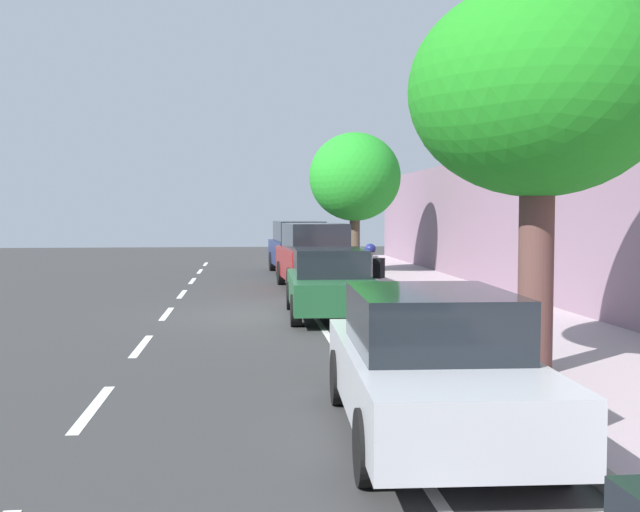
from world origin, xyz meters
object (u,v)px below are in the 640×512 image
at_px(parked_suv_dark_blue_farthest, 299,247).
at_px(bicycle_at_curb, 358,299).
at_px(cyclist_with_backpack, 372,273).
at_px(street_tree_near_cyclist, 539,93).
at_px(parked_sedan_green_mid, 330,283).
at_px(street_tree_mid_block, 355,177).
at_px(parked_suv_red_far, 314,255).
at_px(parked_sedan_silver_second, 431,364).

relative_size(parked_suv_dark_blue_farthest, bicycle_at_curb, 3.76).
height_order(cyclist_with_backpack, street_tree_near_cyclist, street_tree_near_cyclist).
distance_m(bicycle_at_curb, street_tree_near_cyclist, 7.92).
bearing_deg(parked_sedan_green_mid, street_tree_mid_block, 78.84).
bearing_deg(parked_suv_dark_blue_farthest, cyclist_with_backpack, -86.48).
bearing_deg(parked_suv_red_far, street_tree_near_cyclist, -81.76).
xyz_separation_m(parked_sedan_green_mid, bicycle_at_curb, (0.68, 0.28, -0.38)).
relative_size(parked_sedan_silver_second, bicycle_at_curb, 3.49).
height_order(cyclist_with_backpack, street_tree_mid_block, street_tree_mid_block).
relative_size(parked_sedan_silver_second, parked_suv_red_far, 0.93).
bearing_deg(parked_sedan_silver_second, street_tree_near_cyclist, 49.28).
bearing_deg(bicycle_at_curb, street_tree_mid_block, 82.23).
bearing_deg(cyclist_with_backpack, parked_sedan_green_mid, 168.58).
xyz_separation_m(parked_sedan_silver_second, cyclist_with_backpack, (0.87, 8.85, 0.24)).
height_order(parked_sedan_green_mid, street_tree_mid_block, street_tree_mid_block).
xyz_separation_m(parked_sedan_silver_second, bicycle_at_curb, (0.64, 9.31, -0.38)).
height_order(parked_suv_red_far, parked_suv_dark_blue_farthest, same).
distance_m(parked_sedan_green_mid, bicycle_at_curb, 0.83).
bearing_deg(cyclist_with_backpack, parked_suv_red_far, 96.09).
bearing_deg(street_tree_near_cyclist, parked_sedan_green_mid, 107.43).
bearing_deg(parked_suv_dark_blue_farthest, street_tree_near_cyclist, -84.10).
bearing_deg(street_tree_near_cyclist, parked_suv_dark_blue_farthest, 95.90).
xyz_separation_m(street_tree_near_cyclist, street_tree_mid_block, (-0.00, 17.24, -0.33)).
height_order(bicycle_at_curb, street_tree_mid_block, street_tree_mid_block).
bearing_deg(parked_suv_dark_blue_farthest, parked_suv_red_far, -89.31).
bearing_deg(parked_sedan_silver_second, bicycle_at_curb, 86.05).
relative_size(street_tree_near_cyclist, street_tree_mid_block, 1.04).
distance_m(street_tree_near_cyclist, street_tree_mid_block, 17.24).
xyz_separation_m(parked_suv_dark_blue_farthest, street_tree_mid_block, (1.94, -1.52, 2.56)).
distance_m(parked_suv_dark_blue_farthest, bicycle_at_curb, 11.86).
height_order(parked_sedan_green_mid, parked_suv_dark_blue_farthest, parked_suv_dark_blue_farthest).
distance_m(cyclist_with_backpack, street_tree_mid_block, 11.14).
bearing_deg(parked_sedan_green_mid, cyclist_with_backpack, -11.42).
xyz_separation_m(parked_sedan_green_mid, street_tree_near_cyclist, (2.09, -6.65, 3.17)).
distance_m(parked_suv_dark_blue_farthest, street_tree_near_cyclist, 19.09).
height_order(parked_sedan_green_mid, parked_suv_red_far, parked_suv_red_far).
bearing_deg(street_tree_mid_block, parked_suv_dark_blue_farthest, 141.83).
distance_m(parked_sedan_silver_second, parked_suv_dark_blue_farthest, 21.15).
bearing_deg(bicycle_at_curb, parked_sedan_green_mid, -157.79).
height_order(parked_sedan_silver_second, parked_sedan_green_mid, same).
bearing_deg(street_tree_mid_block, street_tree_near_cyclist, -90.00).
distance_m(parked_sedan_green_mid, parked_suv_dark_blue_farthest, 12.12).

